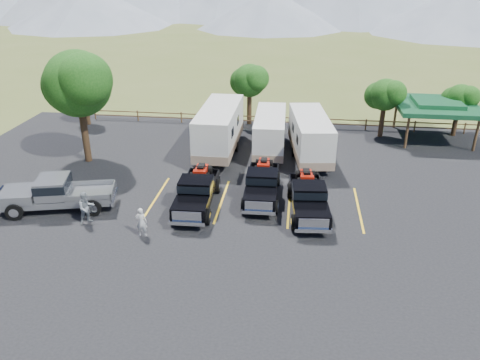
# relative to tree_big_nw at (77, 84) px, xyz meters

# --- Properties ---
(ground) EXTENTS (320.00, 320.00, 0.00)m
(ground) POSITION_rel_tree_big_nw_xyz_m (12.55, -9.03, -5.60)
(ground) COLOR #505D27
(ground) RESTS_ON ground
(asphalt_lot) EXTENTS (44.00, 34.00, 0.04)m
(asphalt_lot) POSITION_rel_tree_big_nw_xyz_m (12.55, -6.03, -5.58)
(asphalt_lot) COLOR black
(asphalt_lot) RESTS_ON ground
(stall_lines) EXTENTS (12.12, 5.50, 0.01)m
(stall_lines) POSITION_rel_tree_big_nw_xyz_m (12.55, -5.03, -5.55)
(stall_lines) COLOR yellow
(stall_lines) RESTS_ON asphalt_lot
(tree_big_nw) EXTENTS (5.54, 5.18, 7.84)m
(tree_big_nw) POSITION_rel_tree_big_nw_xyz_m (0.00, 0.00, 0.00)
(tree_big_nw) COLOR #312213
(tree_big_nw) RESTS_ON ground
(tree_ne_a) EXTENTS (3.11, 2.92, 4.76)m
(tree_ne_a) POSITION_rel_tree_big_nw_xyz_m (21.52, 7.99, -2.11)
(tree_ne_a) COLOR #312213
(tree_ne_a) RESTS_ON ground
(tree_ne_b) EXTENTS (2.77, 2.59, 4.27)m
(tree_ne_b) POSITION_rel_tree_big_nw_xyz_m (27.52, 8.99, -2.47)
(tree_ne_b) COLOR #312213
(tree_ne_b) RESTS_ON ground
(tree_north) EXTENTS (3.46, 3.24, 5.25)m
(tree_north) POSITION_rel_tree_big_nw_xyz_m (10.52, 9.99, -1.76)
(tree_north) COLOR #312213
(tree_north) RESTS_ON ground
(tree_nw_small) EXTENTS (2.59, 2.43, 3.85)m
(tree_nw_small) POSITION_rel_tree_big_nw_xyz_m (-3.48, 7.99, -2.81)
(tree_nw_small) COLOR #312213
(tree_nw_small) RESTS_ON ground
(rail_fence) EXTENTS (36.12, 0.12, 1.00)m
(rail_fence) POSITION_rel_tree_big_nw_xyz_m (14.55, 9.47, -4.99)
(rail_fence) COLOR brown
(rail_fence) RESTS_ON ground
(pavilion) EXTENTS (6.20, 6.20, 3.22)m
(pavilion) POSITION_rel_tree_big_nw_xyz_m (25.55, 7.97, -2.81)
(pavilion) COLOR brown
(pavilion) RESTS_ON ground
(rig_left) EXTENTS (2.27, 6.07, 2.01)m
(rig_left) POSITION_rel_tree_big_nw_xyz_m (9.22, -5.77, -4.59)
(rig_left) COLOR black
(rig_left) RESTS_ON asphalt_lot
(rig_center) EXTENTS (2.16, 5.88, 1.95)m
(rig_center) POSITION_rel_tree_big_nw_xyz_m (12.87, -4.17, -4.62)
(rig_center) COLOR black
(rig_center) RESTS_ON asphalt_lot
(rig_right) EXTENTS (2.50, 6.08, 1.98)m
(rig_right) POSITION_rel_tree_big_nw_xyz_m (15.60, -5.69, -4.60)
(rig_right) COLOR black
(rig_right) RESTS_ON asphalt_lot
(trailer_left) EXTENTS (2.65, 9.84, 3.43)m
(trailer_left) POSITION_rel_tree_big_nw_xyz_m (9.11, 2.80, -3.76)
(trailer_left) COLOR silver
(trailer_left) RESTS_ON asphalt_lot
(trailer_center) EXTENTS (2.32, 8.33, 2.90)m
(trailer_center) POSITION_rel_tree_big_nw_xyz_m (12.80, 3.32, -4.04)
(trailer_center) COLOR silver
(trailer_center) RESTS_ON asphalt_lot
(trailer_right) EXTENTS (3.29, 9.02, 3.12)m
(trailer_right) POSITION_rel_tree_big_nw_xyz_m (15.73, 2.49, -3.92)
(trailer_right) COLOR silver
(trailer_right) RESTS_ON asphalt_lot
(pickup_silver) EXTENTS (6.84, 3.59, 1.96)m
(pickup_silver) POSITION_rel_tree_big_nw_xyz_m (1.44, -7.19, -4.54)
(pickup_silver) COLOR gray
(pickup_silver) RESTS_ON asphalt_lot
(person_a) EXTENTS (0.63, 0.45, 1.61)m
(person_a) POSITION_rel_tree_big_nw_xyz_m (7.08, -9.40, -4.75)
(person_a) COLOR beige
(person_a) RESTS_ON asphalt_lot
(person_b) EXTENTS (1.12, 1.13, 1.84)m
(person_b) POSITION_rel_tree_big_nw_xyz_m (3.73, -8.49, -4.64)
(person_b) COLOR gray
(person_b) RESTS_ON asphalt_lot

